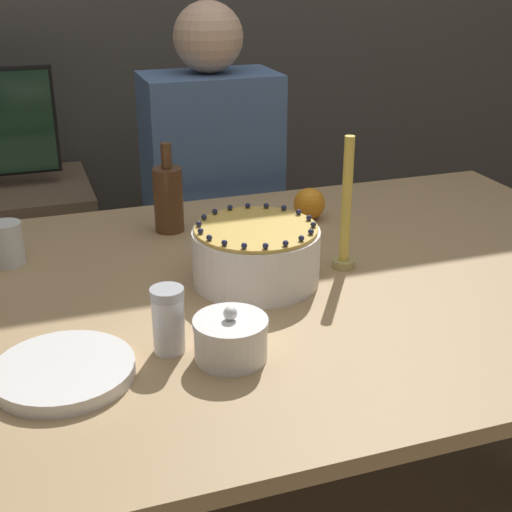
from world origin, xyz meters
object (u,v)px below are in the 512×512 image
object	(u,v)px
sugar_shaker	(168,320)
candle	(346,216)
person_man_blue_shirt	(213,237)
sugar_bowl	(231,338)
bottle	(168,198)
cake	(256,254)

from	to	relation	value
sugar_shaker	candle	world-z (taller)	candle
candle	person_man_blue_shirt	xyz separation A→B (m)	(-0.09, 0.75, -0.32)
sugar_bowl	bottle	size ratio (longest dim) A/B	0.58
sugar_shaker	bottle	bearing A→B (deg)	77.45
bottle	sugar_bowl	bearing A→B (deg)	-93.00
cake	candle	xyz separation A→B (m)	(0.21, 0.00, 0.06)
candle	person_man_blue_shirt	distance (m)	0.82
cake	sugar_shaker	distance (m)	0.32
cake	sugar_shaker	bearing A→B (deg)	-136.70
sugar_shaker	person_man_blue_shirt	world-z (taller)	person_man_blue_shirt
sugar_shaker	person_man_blue_shirt	size ratio (longest dim) A/B	0.09
bottle	person_man_blue_shirt	bearing A→B (deg)	61.20
cake	bottle	bearing A→B (deg)	107.22
sugar_shaker	candle	size ratio (longest dim) A/B	0.41
cake	person_man_blue_shirt	bearing A→B (deg)	81.46
sugar_bowl	candle	xyz separation A→B (m)	(0.35, 0.28, 0.08)
sugar_bowl	person_man_blue_shirt	distance (m)	1.09
sugar_bowl	person_man_blue_shirt	xyz separation A→B (m)	(0.25, 1.03, -0.24)
sugar_bowl	candle	world-z (taller)	candle
sugar_shaker	sugar_bowl	bearing A→B (deg)	-31.65
cake	sugar_bowl	bearing A→B (deg)	-116.79
sugar_bowl	sugar_shaker	bearing A→B (deg)	148.35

